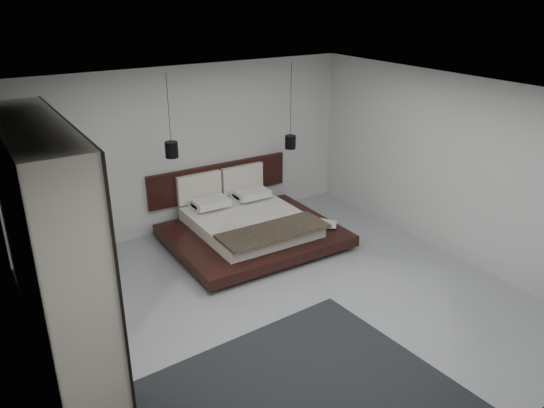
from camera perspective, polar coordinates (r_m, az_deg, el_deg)
floor at (r=7.28m, az=1.39°, el=-10.56°), size 6.00×6.00×0.00m
ceiling at (r=6.22m, az=1.63°, el=11.65°), size 6.00×6.00×0.00m
wall_back at (r=9.13m, az=-8.99°, el=5.83°), size 6.00×0.00×6.00m
wall_front at (r=4.73m, az=22.49°, el=-12.28°), size 6.00×0.00×6.00m
wall_left at (r=5.70m, az=-24.71°, el=-6.50°), size 0.00×6.00×6.00m
wall_right at (r=8.56m, az=18.55°, el=3.80°), size 0.00×6.00×6.00m
lattice_screen at (r=8.00m, az=-26.97°, el=0.44°), size 0.05×0.90×2.60m
bed at (r=8.82m, az=-2.53°, el=-2.28°), size 2.66×2.34×1.06m
book_lower at (r=8.90m, az=5.65°, el=-2.27°), size 0.35×0.38×0.03m
book_upper at (r=8.86m, az=5.67°, el=-2.22°), size 0.32×0.33×0.02m
pendant_left at (r=8.25m, az=-10.76°, el=5.77°), size 0.20×0.20×1.27m
pendant_right at (r=9.29m, az=1.99°, el=6.70°), size 0.19×0.19×1.47m
wardrobe at (r=6.17m, az=-22.61°, el=-4.31°), size 0.65×2.78×2.73m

